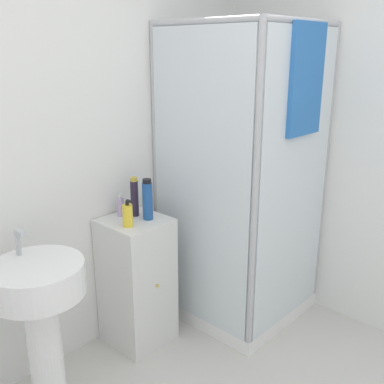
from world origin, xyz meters
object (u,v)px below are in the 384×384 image
sink (41,310)px  soap_dispenser (128,215)px  shampoo_bottle_blue (147,200)px  lotion_bottle_white (120,207)px  shampoo_bottle_tall_black (134,197)px

sink → soap_dispenser: 0.68m
sink → shampoo_bottle_blue: size_ratio=3.94×
soap_dispenser → lotion_bottle_white: (0.08, 0.16, -0.01)m
shampoo_bottle_tall_black → lotion_bottle_white: (-0.06, 0.06, -0.06)m
shampoo_bottle_tall_black → shampoo_bottle_blue: bearing=-82.3°
sink → shampoo_bottle_blue: 0.84m
shampoo_bottle_tall_black → shampoo_bottle_blue: (0.01, -0.10, 0.00)m
shampoo_bottle_tall_black → shampoo_bottle_blue: shampoo_bottle_blue is taller
shampoo_bottle_blue → lotion_bottle_white: size_ratio=1.72×
shampoo_bottle_blue → sink: bearing=-172.8°
sink → shampoo_bottle_tall_black: 0.84m
soap_dispenser → shampoo_bottle_blue: bearing=1.0°
shampoo_bottle_tall_black → sink: bearing=-165.3°
shampoo_bottle_tall_black → lotion_bottle_white: bearing=136.9°
soap_dispenser → sink: bearing=-171.3°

